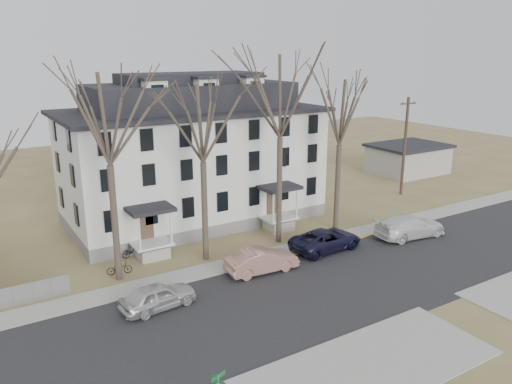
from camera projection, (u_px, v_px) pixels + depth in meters
ground at (360, 299)px, 28.60m from camera, size 120.00×120.00×0.00m
main_road at (337, 285)px, 30.24m from camera, size 120.00×10.00×0.04m
far_sidewalk at (281, 253)px, 35.15m from camera, size 120.00×2.00×0.08m
yellow_curb at (344, 243)px, 36.94m from camera, size 14.00×0.25×0.06m
boarding_house at (193, 156)px, 40.81m from camera, size 20.80×12.36×12.05m
distant_building at (408, 159)px, 57.66m from camera, size 8.50×6.50×3.35m
tree_far_left at (106, 112)px, 28.23m from camera, size 8.40×8.40×13.72m
tree_mid_left at (202, 118)px, 31.47m from camera, size 7.80×7.80×12.74m
tree_center at (281, 91)px, 34.09m from camera, size 9.00×9.00×14.70m
tree_mid_right at (341, 108)px, 37.28m from camera, size 7.80×7.80×12.74m
utility_pole_far at (405, 145)px, 48.07m from camera, size 2.00×0.28×9.50m
car_silver at (158, 297)px, 27.33m from camera, size 4.39×2.15×1.44m
car_tan at (262, 261)px, 31.82m from camera, size 4.86×1.96×1.57m
car_navy at (326, 240)px, 35.39m from camera, size 5.55×2.76×1.51m
car_white at (410, 227)px, 37.86m from camera, size 5.98×2.97×1.67m
bicycle_left at (119, 269)px, 31.57m from camera, size 1.65×0.88×0.82m
bicycle_right at (133, 251)px, 34.20m from camera, size 1.67×0.77×0.97m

